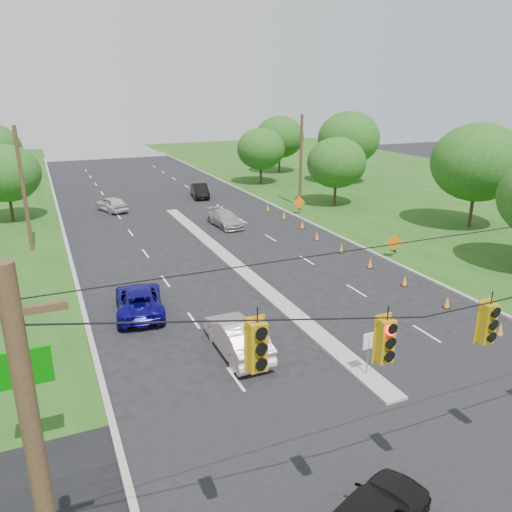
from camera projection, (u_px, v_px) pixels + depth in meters
name	position (u px, v px, depth m)	size (l,w,h in m)	color
ground	(480.00, 475.00, 15.43)	(160.00, 160.00, 0.00)	black
cross_street	(480.00, 475.00, 15.43)	(160.00, 14.00, 0.02)	black
curb_left	(67.00, 247.00, 37.67)	(0.25, 110.00, 0.16)	gray
curb_right	(302.00, 220.00, 45.32)	(0.25, 110.00, 0.16)	gray
median	(235.00, 266.00, 33.68)	(1.00, 34.00, 0.18)	gray
median_sign	(369.00, 346.00, 20.18)	(0.55, 0.06, 2.05)	gray
utility_pole_far_left	(24.00, 190.00, 35.32)	(0.28, 0.28, 9.00)	#422D1C
utility_pole_far_right	(301.00, 162.00, 49.14)	(0.28, 0.28, 9.00)	#422D1C
cone_1	(500.00, 329.00, 24.04)	(0.32, 0.32, 0.70)	orange
cone_2	(447.00, 302.00, 27.08)	(0.32, 0.32, 0.70)	orange
cone_3	(405.00, 280.00, 30.12)	(0.32, 0.32, 0.70)	orange
cone_4	(370.00, 263.00, 33.16)	(0.32, 0.32, 0.70)	orange
cone_5	(341.00, 248.00, 36.20)	(0.32, 0.32, 0.70)	orange
cone_6	(317.00, 236.00, 39.24)	(0.32, 0.32, 0.70)	orange
cone_7	(302.00, 224.00, 42.51)	(0.32, 0.32, 0.70)	orange
cone_8	(284.00, 215.00, 45.55)	(0.32, 0.32, 0.70)	orange
cone_9	(268.00, 207.00, 48.59)	(0.32, 0.32, 0.70)	orange
work_sign_1	(394.00, 243.00, 34.81)	(1.27, 0.58, 1.37)	black
work_sign_2	(299.00, 203.00, 46.97)	(1.27, 0.58, 1.37)	black
tree_5	(6.00, 173.00, 43.49)	(5.88, 5.88, 6.86)	black
tree_8	(478.00, 162.00, 41.10)	(7.56, 7.56, 8.82)	black
tree_9	(337.00, 163.00, 49.65)	(5.88, 5.88, 6.86)	black
tree_10	(349.00, 138.00, 60.97)	(7.56, 7.56, 8.82)	black
tree_11	(280.00, 137.00, 69.21)	(6.72, 6.72, 7.84)	black
tree_12	(261.00, 149.00, 61.05)	(5.88, 5.88, 6.86)	black
white_sedan	(238.00, 336.00, 22.37)	(1.69, 4.86, 1.60)	beige
blue_pickup	(139.00, 300.00, 26.43)	(2.37, 5.15, 1.43)	#0A0468
silver_car_far	(225.00, 219.00, 43.12)	(1.88, 4.63, 1.34)	#979797
silver_car_oncoming	(112.00, 204.00, 48.35)	(1.71, 4.26, 1.45)	#B8B8BA
dark_car_receding	(200.00, 190.00, 54.60)	(1.59, 4.56, 1.50)	black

